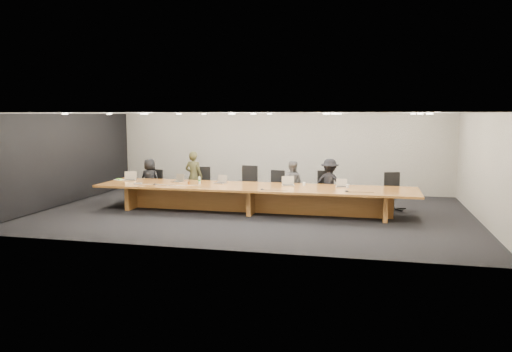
# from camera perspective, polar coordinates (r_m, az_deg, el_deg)

# --- Properties ---
(ground) EXTENTS (12.00, 12.00, 0.00)m
(ground) POSITION_cam_1_polar(r_m,az_deg,el_deg) (14.16, -0.27, -4.16)
(ground) COLOR black
(ground) RESTS_ON ground
(back_wall) EXTENTS (12.00, 0.02, 2.80)m
(back_wall) POSITION_cam_1_polar(r_m,az_deg,el_deg) (17.86, 2.68, 2.70)
(back_wall) COLOR beige
(back_wall) RESTS_ON ground
(left_wall_panel) EXTENTS (0.08, 7.84, 2.74)m
(left_wall_panel) POSITION_cam_1_polar(r_m,az_deg,el_deg) (16.38, -20.96, 1.74)
(left_wall_panel) COLOR black
(left_wall_panel) RESTS_ON ground
(conference_table) EXTENTS (9.00, 1.80, 0.75)m
(conference_table) POSITION_cam_1_polar(r_m,az_deg,el_deg) (14.07, -0.28, -2.08)
(conference_table) COLOR brown
(conference_table) RESTS_ON ground
(chair_far_left) EXTENTS (0.62, 0.62, 1.01)m
(chair_far_left) POSITION_cam_1_polar(r_m,az_deg,el_deg) (16.31, -11.64, -1.01)
(chair_far_left) COLOR black
(chair_far_left) RESTS_ON ground
(chair_left) EXTENTS (0.65, 0.65, 1.12)m
(chair_left) POSITION_cam_1_polar(r_m,az_deg,el_deg) (15.90, -6.20, -0.93)
(chair_left) COLOR black
(chair_left) RESTS_ON ground
(chair_mid_left) EXTENTS (0.67, 0.67, 1.20)m
(chair_mid_left) POSITION_cam_1_polar(r_m,az_deg,el_deg) (15.38, -1.03, -1.00)
(chair_mid_left) COLOR black
(chair_mid_left) RESTS_ON ground
(chair_mid_right) EXTENTS (0.65, 0.65, 1.07)m
(chair_mid_right) POSITION_cam_1_polar(r_m,az_deg,el_deg) (15.25, 2.18, -1.32)
(chair_mid_right) COLOR black
(chair_mid_right) RESTS_ON ground
(chair_right) EXTENTS (0.58, 0.58, 1.11)m
(chair_right) POSITION_cam_1_polar(r_m,az_deg,el_deg) (14.93, 7.84, -1.49)
(chair_right) COLOR black
(chair_right) RESTS_ON ground
(chair_far_right) EXTENTS (0.72, 0.72, 1.11)m
(chair_far_right) POSITION_cam_1_polar(r_m,az_deg,el_deg) (14.95, 15.54, -1.68)
(chair_far_right) COLOR black
(chair_far_right) RESTS_ON ground
(person_a) EXTENTS (0.69, 0.47, 1.35)m
(person_a) POSITION_cam_1_polar(r_m,az_deg,el_deg) (16.31, -12.03, -0.42)
(person_a) COLOR black
(person_a) RESTS_ON ground
(person_b) EXTENTS (0.63, 0.46, 1.61)m
(person_b) POSITION_cam_1_polar(r_m,az_deg,el_deg) (15.88, -7.14, -0.05)
(person_b) COLOR #30301A
(person_b) RESTS_ON ground
(person_c) EXTENTS (0.71, 0.57, 1.38)m
(person_c) POSITION_cam_1_polar(r_m,az_deg,el_deg) (15.03, 4.12, -0.86)
(person_c) COLOR #515153
(person_c) RESTS_ON ground
(person_d) EXTENTS (1.03, 0.72, 1.46)m
(person_d) POSITION_cam_1_polar(r_m,az_deg,el_deg) (14.88, 8.40, -0.84)
(person_d) COLOR black
(person_d) RESTS_ON ground
(laptop_a) EXTENTS (0.42, 0.35, 0.28)m
(laptop_a) POSITION_cam_1_polar(r_m,az_deg,el_deg) (15.68, -14.22, 0.01)
(laptop_a) COLOR #B8A88D
(laptop_a) RESTS_ON conference_table
(laptop_b) EXTENTS (0.37, 0.32, 0.24)m
(laptop_b) POSITION_cam_1_polar(r_m,az_deg,el_deg) (15.05, -8.96, -0.22)
(laptop_b) COLOR #BBAC8F
(laptop_b) RESTS_ON conference_table
(laptop_c) EXTENTS (0.38, 0.33, 0.25)m
(laptop_c) POSITION_cam_1_polar(r_m,az_deg,el_deg) (14.60, -4.13, -0.36)
(laptop_c) COLOR tan
(laptop_c) RESTS_ON conference_table
(laptop_d) EXTENTS (0.40, 0.34, 0.27)m
(laptop_d) POSITION_cam_1_polar(r_m,az_deg,el_deg) (14.13, 3.72, -0.56)
(laptop_d) COLOR tan
(laptop_d) RESTS_ON conference_table
(laptop_e) EXTENTS (0.30, 0.22, 0.24)m
(laptop_e) POSITION_cam_1_polar(r_m,az_deg,el_deg) (14.01, 9.73, -0.79)
(laptop_e) COLOR #BDA890
(laptop_e) RESTS_ON conference_table
(water_bottle) EXTENTS (0.07, 0.07, 0.21)m
(water_bottle) POSITION_cam_1_polar(r_m,az_deg,el_deg) (14.58, -6.48, -0.49)
(water_bottle) COLOR silver
(water_bottle) RESTS_ON conference_table
(amber_mug) EXTENTS (0.07, 0.07, 0.09)m
(amber_mug) POSITION_cam_1_polar(r_m,az_deg,el_deg) (14.49, -7.69, -0.79)
(amber_mug) COLOR brown
(amber_mug) RESTS_ON conference_table
(paper_cup_near) EXTENTS (0.10, 0.10, 0.10)m
(paper_cup_near) POSITION_cam_1_polar(r_m,az_deg,el_deg) (14.20, 5.51, -0.90)
(paper_cup_near) COLOR white
(paper_cup_near) RESTS_ON conference_table
(paper_cup_far) EXTENTS (0.11, 0.11, 0.10)m
(paper_cup_far) POSITION_cam_1_polar(r_m,az_deg,el_deg) (13.89, 10.43, -1.16)
(paper_cup_far) COLOR silver
(paper_cup_far) RESTS_ON conference_table
(notepad) EXTENTS (0.31, 0.28, 0.02)m
(notepad) POSITION_cam_1_polar(r_m,az_deg,el_deg) (15.93, -15.37, -0.40)
(notepad) COLOR silver
(notepad) RESTS_ON conference_table
(lime_gadget) EXTENTS (0.19, 0.15, 0.03)m
(lime_gadget) POSITION_cam_1_polar(r_m,az_deg,el_deg) (15.93, -15.38, -0.32)
(lime_gadget) COLOR #60B02F
(lime_gadget) RESTS_ON notepad
(av_box) EXTENTS (0.25, 0.22, 0.03)m
(av_box) POSITION_cam_1_polar(r_m,az_deg,el_deg) (14.82, -13.32, -0.85)
(av_box) COLOR #B7B6BC
(av_box) RESTS_ON conference_table
(mic_left) EXTENTS (0.15, 0.15, 0.03)m
(mic_left) POSITION_cam_1_polar(r_m,az_deg,el_deg) (14.63, -11.50, -0.91)
(mic_left) COLOR black
(mic_left) RESTS_ON conference_table
(mic_center) EXTENTS (0.15, 0.15, 0.03)m
(mic_center) POSITION_cam_1_polar(r_m,az_deg,el_deg) (13.37, 0.71, -1.51)
(mic_center) COLOR black
(mic_center) RESTS_ON conference_table
(mic_right) EXTENTS (0.16, 0.16, 0.03)m
(mic_right) POSITION_cam_1_polar(r_m,az_deg,el_deg) (13.27, 10.32, -1.69)
(mic_right) COLOR black
(mic_right) RESTS_ON conference_table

